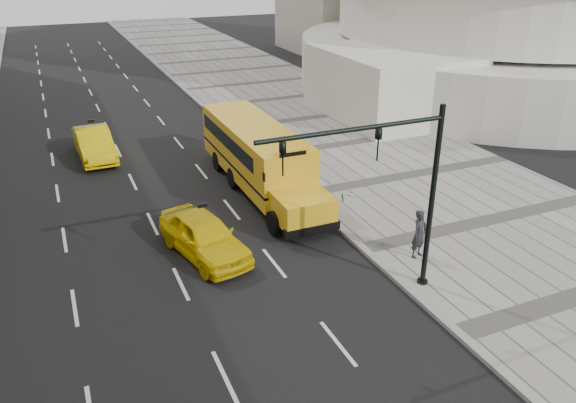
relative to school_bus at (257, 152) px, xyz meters
name	(u,v)px	position (x,y,z in m)	size (l,w,h in m)	color
ground	(176,220)	(-4.50, -2.00, -1.76)	(140.00, 140.00, 0.00)	black
sidewalk_museum	(411,176)	(7.50, -2.00, -1.69)	(12.00, 140.00, 0.15)	gray
curb_museum	(303,195)	(1.50, -2.00, -1.69)	(0.30, 140.00, 0.15)	gray
school_bus	(257,152)	(0.00, 0.00, 0.00)	(2.96, 11.56, 3.19)	gold
taxi_near	(204,236)	(-4.16, -5.39, -0.96)	(1.89, 4.71, 1.60)	yellow
taxi_far	(94,144)	(-6.76, 7.21, -0.94)	(1.74, 4.99, 1.64)	yellow
pedestrian	(419,234)	(2.98, -8.90, -0.68)	(0.68, 0.45, 1.87)	#242328
traffic_signal	(397,183)	(0.69, -10.46, 2.33)	(6.18, 0.36, 6.40)	black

